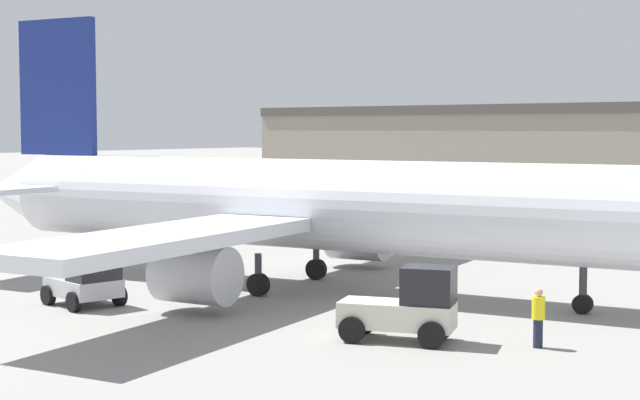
{
  "coord_description": "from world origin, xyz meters",
  "views": [
    {
      "loc": [
        25.45,
        -30.27,
        6.64
      ],
      "look_at": [
        0.0,
        0.0,
        3.69
      ],
      "focal_mm": 55.0,
      "sensor_mm": 36.0,
      "label": 1
    }
  ],
  "objects": [
    {
      "name": "ground_plane",
      "position": [
        0.0,
        0.0,
        0.0
      ],
      "size": [
        400.0,
        400.0,
        0.0
      ],
      "primitive_type": "plane",
      "color": "gray"
    },
    {
      "name": "airplane",
      "position": [
        -0.95,
        -0.19,
        3.44
      ],
      "size": [
        36.48,
        30.92,
        11.68
      ],
      "rotation": [
        0.0,
        0.0,
        0.2
      ],
      "color": "silver",
      "rests_on": "ground_plane"
    },
    {
      "name": "ground_crew_worker",
      "position": [
        11.75,
        -3.76,
        0.96
      ],
      "size": [
        0.4,
        0.4,
        1.81
      ],
      "rotation": [
        0.0,
        0.0,
        6.17
      ],
      "color": "#1E2338",
      "rests_on": "ground_plane"
    },
    {
      "name": "baggage_tug",
      "position": [
        8.25,
        -5.63,
        1.09
      ],
      "size": [
        3.82,
        2.85,
        2.38
      ],
      "rotation": [
        0.0,
        0.0,
        0.39
      ],
      "color": "beige",
      "rests_on": "ground_plane"
    },
    {
      "name": "belt_loader_truck",
      "position": [
        -4.36,
        -8.31,
        0.96
      ],
      "size": [
        2.98,
        2.46,
        1.97
      ],
      "rotation": [
        0.0,
        0.0,
        -0.12
      ],
      "color": "#B2B2B7",
      "rests_on": "ground_plane"
    }
  ]
}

